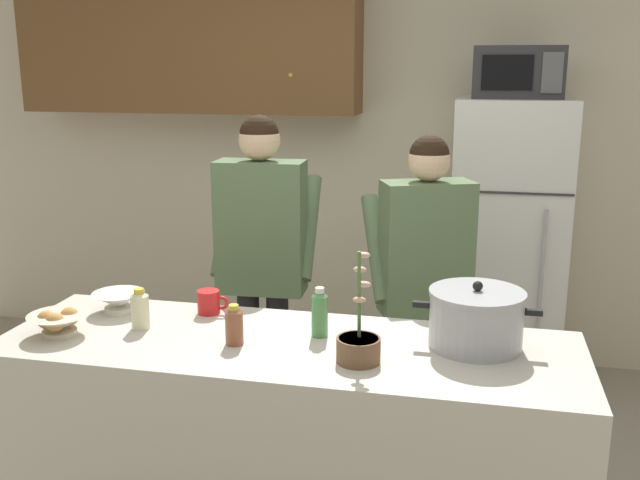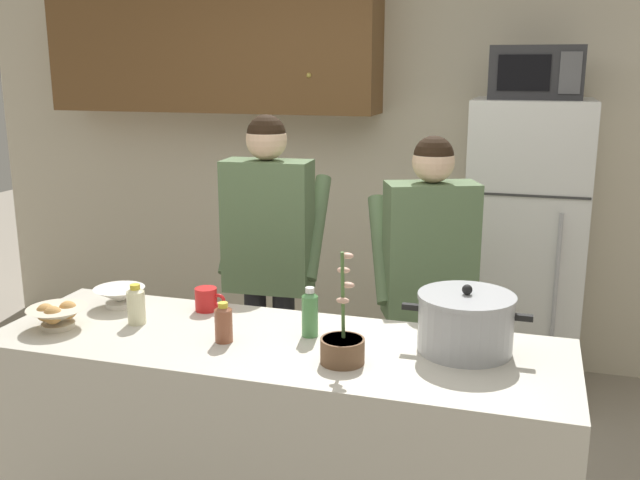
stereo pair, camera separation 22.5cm
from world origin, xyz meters
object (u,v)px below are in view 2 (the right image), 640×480
at_px(refrigerator, 524,251).
at_px(bottle_near_edge, 310,312).
at_px(empty_bowl, 120,296).
at_px(person_by_sink, 429,270).
at_px(coffee_mug, 207,299).
at_px(bottle_mid_counter, 136,304).
at_px(person_near_pot, 269,243).
at_px(potted_orchid, 343,345).
at_px(bottle_far_corner, 224,322).
at_px(bread_bowl, 57,315).
at_px(cooking_pot, 465,323).
at_px(microwave, 536,72).

distance_m(refrigerator, bottle_near_edge, 1.91).
distance_m(empty_bowl, bottle_near_edge, 0.86).
distance_m(person_by_sink, empty_bowl, 1.36).
relative_size(coffee_mug, bottle_near_edge, 0.70).
bearing_deg(bottle_mid_counter, person_near_pot, 76.23).
bearing_deg(potted_orchid, coffee_mug, 152.47).
bearing_deg(bottle_mid_counter, bottle_far_corner, -10.34).
bearing_deg(refrigerator, person_near_pot, -141.25).
relative_size(refrigerator, bottle_near_edge, 9.17).
bearing_deg(person_by_sink, bread_bowl, -142.81).
bearing_deg(cooking_pot, person_near_pot, 142.83).
bearing_deg(bread_bowl, microwave, 49.27).
bearing_deg(coffee_mug, potted_orchid, -27.53).
bearing_deg(bread_bowl, refrigerator, 49.58).
height_order(bottle_near_edge, bottle_mid_counter, bottle_near_edge).
bearing_deg(cooking_pot, microwave, 84.49).
bearing_deg(bottle_near_edge, empty_bowl, 174.20).
distance_m(microwave, bottle_far_corner, 2.31).
xyz_separation_m(coffee_mug, empty_bowl, (-0.37, -0.06, -0.00)).
bearing_deg(bread_bowl, bottle_mid_counter, 26.43).
bearing_deg(potted_orchid, bottle_far_corner, 172.87).
relative_size(microwave, potted_orchid, 1.24).
bearing_deg(cooking_pot, bottle_far_corner, -168.75).
xyz_separation_m(coffee_mug, bottle_near_edge, (0.49, -0.15, 0.04)).
height_order(microwave, empty_bowl, microwave).
distance_m(bottle_mid_counter, potted_orchid, 0.87).
bearing_deg(bread_bowl, person_by_sink, 37.19).
bearing_deg(coffee_mug, bottle_mid_counter, -131.72).
bearing_deg(potted_orchid, person_by_sink, 81.38).
bearing_deg(potted_orchid, empty_bowl, 164.45).
relative_size(person_near_pot, bottle_far_corner, 11.28).
bearing_deg(cooking_pot, person_by_sink, 107.73).
bearing_deg(cooking_pot, refrigerator, 84.56).
xyz_separation_m(refrigerator, person_by_sink, (-0.40, -1.00, 0.13)).
bearing_deg(person_by_sink, refrigerator, 68.12).
xyz_separation_m(refrigerator, bottle_mid_counter, (-1.41, -1.83, 0.14)).
bearing_deg(cooking_pot, potted_orchid, -149.51).
bearing_deg(bread_bowl, potted_orchid, 0.02).
bearing_deg(empty_bowl, bottle_near_edge, -5.80).
height_order(refrigerator, empty_bowl, refrigerator).
bearing_deg(coffee_mug, cooking_pot, -6.68).
height_order(coffee_mug, empty_bowl, coffee_mug).
distance_m(refrigerator, cooking_pot, 1.75).
relative_size(refrigerator, bottle_far_corner, 11.59).
distance_m(person_near_pot, cooking_pot, 1.29).
bearing_deg(person_by_sink, potted_orchid, -98.62).
bearing_deg(bread_bowl, coffee_mug, 37.29).
bearing_deg(potted_orchid, bottle_near_edge, 131.66).
xyz_separation_m(person_by_sink, empty_bowl, (-1.18, -0.68, -0.03)).
bearing_deg(bottle_near_edge, potted_orchid, -48.34).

